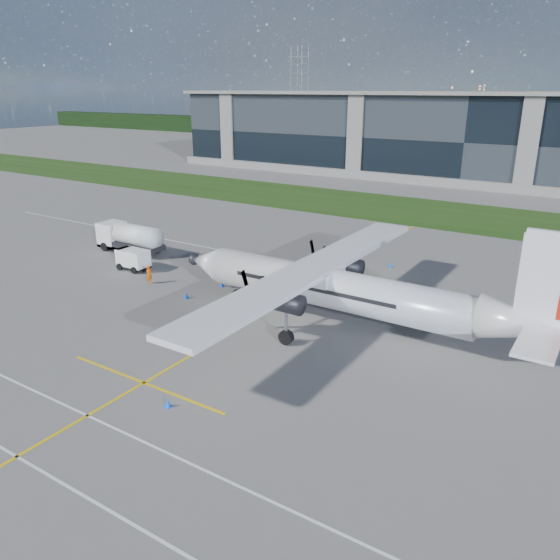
{
  "coord_description": "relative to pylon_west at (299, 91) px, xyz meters",
  "views": [
    {
      "loc": [
        24.76,
        -25.15,
        16.2
      ],
      "look_at": [
        5.11,
        5.34,
        3.39
      ],
      "focal_mm": 35.0,
      "sensor_mm": 36.0,
      "label": 1
    }
  ],
  "objects": [
    {
      "name": "safety_cone_stbdwing",
      "position": [
        86.79,
        -127.68,
        -14.75
      ],
      "size": [
        0.36,
        0.36,
        0.5
      ],
      "primitive_type": "cone",
      "color": "blue",
      "rests_on": "ground"
    },
    {
      "name": "ground_crew_person",
      "position": [
        70.82,
        -143.55,
        -14.05
      ],
      "size": [
        0.57,
        0.79,
        1.9
      ],
      "primitive_type": "imported",
      "rotation": [
        0.0,
        0.0,
        1.54
      ],
      "color": "#F25907",
      "rests_on": "ground"
    },
    {
      "name": "pylon_west",
      "position": [
        0.0,
        0.0,
        0.0
      ],
      "size": [
        9.0,
        4.6,
        30.0
      ],
      "primitive_type": null,
      "color": "gray",
      "rests_on": "ground"
    },
    {
      "name": "turboprop_aircraft",
      "position": [
        89.35,
        -142.67,
        -10.57
      ],
      "size": [
        28.47,
        29.53,
        8.86
      ],
      "primitive_type": null,
      "color": "white",
      "rests_on": "ground"
    },
    {
      "name": "tree_line",
      "position": [
        80.0,
        -10.0,
        -12.0
      ],
      "size": [
        400.0,
        6.0,
        6.0
      ],
      "primitive_type": "cube",
      "color": "black",
      "rests_on": "ground"
    },
    {
      "name": "terminal_building",
      "position": [
        80.0,
        -70.0,
        -7.5
      ],
      "size": [
        120.0,
        20.0,
        15.0
      ],
      "primitive_type": "cube",
      "color": "black",
      "rests_on": "ground"
    },
    {
      "name": "baggage_tug",
      "position": [
        66.67,
        -141.52,
        -14.04
      ],
      "size": [
        3.2,
        1.92,
        1.92
      ],
      "primitive_type": null,
      "color": "white",
      "rests_on": "ground"
    },
    {
      "name": "grass_strip",
      "position": [
        80.0,
        -102.0,
        -14.98
      ],
      "size": [
        400.0,
        18.0,
        0.04
      ],
      "primitive_type": "cube",
      "color": "#1D3B10",
      "rests_on": "ground"
    },
    {
      "name": "safety_cone_nose_stbd",
      "position": [
        76.62,
        -140.71,
        -14.75
      ],
      "size": [
        0.36,
        0.36,
        0.5
      ],
      "primitive_type": "cone",
      "color": "blue",
      "rests_on": "ground"
    },
    {
      "name": "safety_cone_nose_port",
      "position": [
        75.93,
        -144.48,
        -14.75
      ],
      "size": [
        0.36,
        0.36,
        0.5
      ],
      "primitive_type": "cone",
      "color": "blue",
      "rests_on": "ground"
    },
    {
      "name": "fuel_tanker_truck",
      "position": [
        61.6,
        -137.69,
        -13.48
      ],
      "size": [
        8.12,
        2.64,
        3.05
      ],
      "primitive_type": null,
      "color": "white",
      "rests_on": "ground"
    },
    {
      "name": "ground",
      "position": [
        80.0,
        -110.0,
        -15.0
      ],
      "size": [
        400.0,
        400.0,
        0.0
      ],
      "primitive_type": "plane",
      "color": "#575553",
      "rests_on": "ground"
    },
    {
      "name": "safety_cone_portwing",
      "position": [
        85.93,
        -157.1,
        -14.75
      ],
      "size": [
        0.36,
        0.36,
        0.5
      ],
      "primitive_type": "cone",
      "color": "blue",
      "rests_on": "ground"
    },
    {
      "name": "yellow_taxiway_centerline",
      "position": [
        83.0,
        -140.0,
        -14.99
      ],
      "size": [
        0.2,
        70.0,
        0.01
      ],
      "primitive_type": "cube",
      "color": "yellow",
      "rests_on": "ground"
    }
  ]
}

